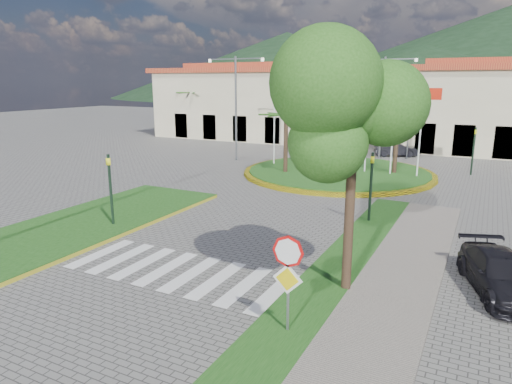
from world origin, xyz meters
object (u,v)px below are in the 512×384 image
at_px(deciduous_tree, 354,118).
at_px(car_dark_a, 319,139).
at_px(car_side_right, 501,274).
at_px(roundabout_island, 338,172).
at_px(stop_sign, 288,269).
at_px(car_dark_b, 396,149).
at_px(white_van, 320,138).

xyz_separation_m(deciduous_tree, car_dark_a, (-11.43, 29.90, -4.53)).
bearing_deg(car_side_right, deciduous_tree, -172.14).
distance_m(roundabout_island, car_dark_a, 14.20).
distance_m(deciduous_tree, car_dark_a, 32.33).
relative_size(stop_sign, car_dark_b, 0.76).
height_order(roundabout_island, car_dark_a, roundabout_island).
distance_m(stop_sign, deciduous_tree, 4.59).
relative_size(roundabout_island, car_dark_b, 3.63).
relative_size(deciduous_tree, car_side_right, 1.66).
distance_m(roundabout_island, car_side_right, 17.72).
relative_size(car_dark_b, car_side_right, 0.85).
relative_size(deciduous_tree, car_dark_a, 1.80).
distance_m(deciduous_tree, car_dark_b, 27.39).
bearing_deg(stop_sign, white_van, 108.14).
xyz_separation_m(deciduous_tree, car_side_right, (4.09, 2.10, -4.58)).
xyz_separation_m(car_dark_a, car_side_right, (15.52, -27.79, -0.05)).
distance_m(car_dark_a, car_dark_b, 8.52).
bearing_deg(deciduous_tree, car_side_right, 27.22).
height_order(roundabout_island, car_side_right, roundabout_island).
bearing_deg(stop_sign, car_side_right, 47.63).
distance_m(roundabout_island, white_van, 15.65).
height_order(roundabout_island, stop_sign, roundabout_island).
xyz_separation_m(stop_sign, deciduous_tree, (0.60, 3.04, 3.38)).
xyz_separation_m(roundabout_island, car_dark_a, (-5.93, 12.90, 0.47)).
height_order(roundabout_island, white_van, roundabout_island).
bearing_deg(car_dark_a, roundabout_island, -166.71).
bearing_deg(car_side_right, stop_sign, -151.73).
relative_size(stop_sign, car_side_right, 0.65).
distance_m(stop_sign, white_van, 36.15).
distance_m(deciduous_tree, white_van, 33.78).
bearing_deg(car_dark_b, white_van, 40.28).
bearing_deg(car_dark_a, car_dark_b, -122.95).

